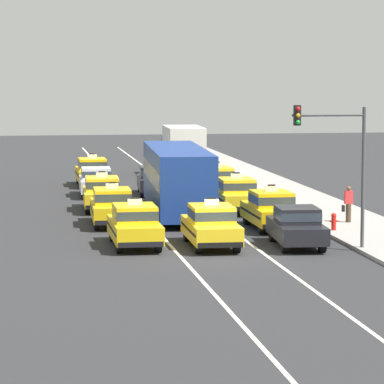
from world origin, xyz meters
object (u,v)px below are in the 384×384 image
Objects in this scene: taxi_right_second at (271,209)px; sedan_left_fourth at (96,181)px; taxi_left_third at (102,193)px; taxi_right_fifth at (198,173)px; taxi_left_fifth at (92,171)px; sedan_right_nearest at (297,225)px; pedestrian_near_crosswalk at (348,204)px; sedan_center_third at (154,179)px; taxi_right_third at (236,194)px; fire_hydrant at (334,221)px; taxi_left_second at (112,206)px; taxi_right_fourth at (216,181)px; taxi_left_nearest at (135,225)px; taxi_center_nearest at (211,225)px; bus_center_second at (177,177)px; traffic_light_pole at (339,152)px; box_truck_right_sixth at (182,149)px.

sedan_left_fourth is at bearing 115.00° from taxi_right_second.
taxi_right_fifth is (6.47, 10.11, 0.00)m from taxi_left_third.
taxi_left_fifth is 1.03× the size of sedan_right_nearest.
taxi_right_second is at bearing -171.17° from pedestrian_near_crosswalk.
sedan_center_third is 8.81m from taxi_right_third.
sedan_left_fourth is 2.69× the size of pedestrian_near_crosswalk.
taxi_left_third is 13.12m from fire_hydrant.
taxi_left_second is 2.85× the size of pedestrian_near_crosswalk.
taxi_right_fourth is at bearing 99.79° from fire_hydrant.
taxi_left_fifth and taxi_right_fifth have the same top height.
taxi_left_fifth is 1.00× the size of taxi_right_second.
taxi_right_third is at bearing 108.81° from fire_hydrant.
taxi_right_fifth is (0.06, 11.77, 0.00)m from taxi_right_third.
taxi_left_nearest is 6.34m from sedan_right_nearest.
sedan_right_nearest is (3.32, -0.47, -0.03)m from taxi_center_nearest.
sedan_center_third is at bearing 109.32° from fire_hydrant.
taxi_right_second is 17.83m from taxi_right_fifth.
bus_center_second is at bearing 71.87° from taxi_left_nearest.
fire_hydrant is at bearing -37.01° from taxi_right_second.
fire_hydrant is (2.45, 3.27, -0.30)m from sedan_right_nearest.
taxi_right_second is (6.58, -14.11, 0.03)m from sedan_left_fourth.
taxi_left_nearest is at bearing 170.55° from sedan_right_nearest.
taxi_right_second is at bearing -86.83° from taxi_right_third.
taxi_left_third is 12.64m from pedestrian_near_crosswalk.
taxi_left_fifth is at bearing 162.84° from taxi_right_fifth.
taxi_left_nearest is 1.00× the size of taxi_right_second.
bus_center_second reaches higher than taxi_right_fourth.
taxi_left_fifth and taxi_right_third have the same top height.
bus_center_second is 9.11m from fire_hydrant.
taxi_right_fourth is at bearing -30.12° from sedan_center_third.
taxi_left_third is 14.37m from sedan_right_nearest.
taxi_right_second is (3.32, -14.35, 0.03)m from sedan_center_third.
traffic_light_pole is (4.48, -11.67, 2.00)m from bus_center_second.
taxi_left_fifth is 24.46m from taxi_center_nearest.
pedestrian_near_crosswalk is (4.00, -5.49, 0.08)m from taxi_right_third.
traffic_light_pole reaches higher than taxi_left_nearest.
sedan_left_fourth is at bearing 165.96° from taxi_right_fourth.
taxi_right_third is at bearing -14.56° from taxi_left_third.
pedestrian_near_crosswalk is at bearing -62.27° from taxi_left_fifth.
sedan_center_third is at bearing 62.65° from taxi_left_third.
taxi_center_nearest reaches higher than fire_hydrant.
taxi_center_nearest is at bearing -100.96° from taxi_right_fourth.
taxi_right_fourth is at bearing 88.22° from taxi_right_third.
taxi_right_fifth is at bearing 81.96° from taxi_center_nearest.
traffic_light_pole is at bearing -86.68° from taxi_right_fifth.
taxi_left_third reaches higher than fire_hydrant.
taxi_right_second is 12.50m from taxi_right_fourth.
taxi_right_second is at bearing -89.38° from taxi_right_fourth.
sedan_center_third is 11.52m from box_truck_right_sixth.
taxi_right_fifth is 0.82× the size of traffic_light_pole.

